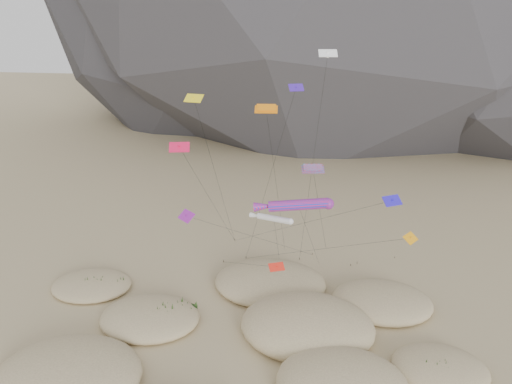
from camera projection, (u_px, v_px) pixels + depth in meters
ground at (259, 361)px, 50.75m from camera, size 500.00×500.00×0.00m
dunes at (252, 335)px, 53.71m from camera, size 51.39×37.00×4.48m
dune_grass at (257, 335)px, 53.48m from camera, size 42.79×28.07×1.57m
kite_stakes at (301, 257)px, 72.42m from camera, size 24.27×7.40×0.30m
rainbow_tube_kite at (295, 205)px, 56.66m from camera, size 9.17×11.74×13.89m
white_tube_kite at (272, 218)px, 57.96m from camera, size 5.55×11.01×11.53m
orange_parafoil at (267, 111)px, 53.18m from camera, size 2.52×16.18×24.34m
multi_parafoil at (313, 170)px, 52.99m from camera, size 2.72×18.90×18.37m
delta_kites at (271, 172)px, 55.29m from camera, size 27.83×23.28×29.87m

